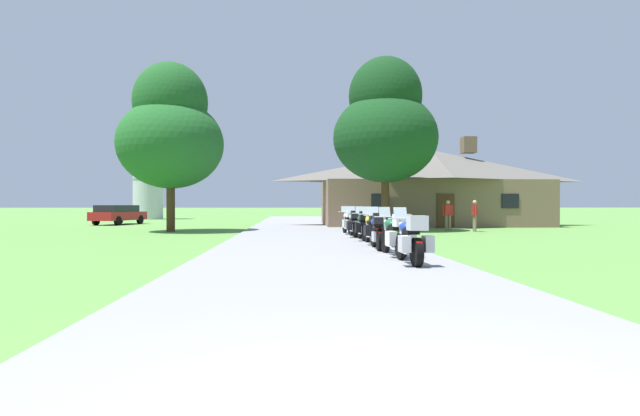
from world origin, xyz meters
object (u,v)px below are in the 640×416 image
bystander_red_shirt_near_lodge (475,214)px  metal_silo_distant (148,176)px  motorcycle_white_farthest_in_row (349,222)px  motorcycle_blue_nearest_to_camera (411,240)px  motorcycle_green_second_in_row (396,235)px  tree_by_lodge_front (385,126)px  motorcycle_green_fifth_in_row (363,226)px  motorcycle_yellow_fourth_in_row (372,228)px  motorcycle_blue_third_in_row (377,231)px  bystander_red_shirt_beside_signpost (448,214)px  motorcycle_white_sixth_in_row (354,224)px  tree_left_near (171,131)px  parked_red_suv_far_left (118,214)px

bystander_red_shirt_near_lodge → metal_silo_distant: size_ratio=0.19×
motorcycle_white_farthest_in_row → metal_silo_distant: size_ratio=0.24×
motorcycle_blue_nearest_to_camera → motorcycle_green_second_in_row: bearing=86.9°
bystander_red_shirt_near_lodge → tree_by_lodge_front: tree_by_lodge_front is taller
motorcycle_green_fifth_in_row → tree_by_lodge_front: tree_by_lodge_front is taller
motorcycle_yellow_fourth_in_row → bystander_red_shirt_near_lodge: (6.86, 8.99, 0.32)m
motorcycle_blue_third_in_row → bystander_red_shirt_beside_signpost: bystander_red_shirt_beside_signpost is taller
motorcycle_blue_third_in_row → motorcycle_white_farthest_in_row: 8.28m
motorcycle_white_sixth_in_row → motorcycle_green_second_in_row: bearing=-89.7°
bystander_red_shirt_beside_signpost → tree_left_near: bearing=1.2°
metal_silo_distant → bystander_red_shirt_near_lodge: bearing=-46.6°
motorcycle_blue_third_in_row → bystander_red_shirt_beside_signpost: (5.79, 11.64, 0.31)m
motorcycle_blue_nearest_to_camera → motorcycle_white_sixth_in_row: bearing=88.6°
bystander_red_shirt_beside_signpost → bystander_red_shirt_near_lodge: bearing=158.0°
motorcycle_yellow_fourth_in_row → motorcycle_white_sixth_in_row: size_ratio=1.00×
motorcycle_green_fifth_in_row → motorcycle_white_sixth_in_row: same height
motorcycle_yellow_fourth_in_row → metal_silo_distant: size_ratio=0.24×
motorcycle_green_fifth_in_row → motorcycle_white_sixth_in_row: 2.08m
motorcycle_green_second_in_row → motorcycle_yellow_fourth_in_row: (0.03, 4.11, 0.00)m
bystander_red_shirt_near_lodge → bystander_red_shirt_beside_signpost: size_ratio=1.00×
motorcycle_green_second_in_row → motorcycle_yellow_fourth_in_row: same height
tree_left_near → parked_red_suv_far_left: tree_left_near is taller
motorcycle_yellow_fourth_in_row → motorcycle_white_farthest_in_row: bearing=88.5°
motorcycle_yellow_fourth_in_row → tree_by_lodge_front: size_ratio=0.22×
motorcycle_white_sixth_in_row → metal_silo_distant: metal_silo_distant is taller
motorcycle_green_second_in_row → motorcycle_white_sixth_in_row: 8.14m
motorcycle_blue_nearest_to_camera → parked_red_suv_far_left: parked_red_suv_far_left is taller
parked_red_suv_far_left → tree_left_near: bearing=-44.7°
bystander_red_shirt_near_lodge → metal_silo_distant: (-23.90, 25.32, 3.41)m
motorcycle_yellow_fourth_in_row → tree_by_lodge_front: (2.34, 10.31, 5.15)m
motorcycle_green_fifth_in_row → tree_by_lodge_front: 10.10m
motorcycle_blue_nearest_to_camera → motorcycle_yellow_fourth_in_row: bearing=87.5°
bystander_red_shirt_beside_signpost → motorcycle_blue_nearest_to_camera: bearing=72.5°
motorcycle_white_sixth_in_row → bystander_red_shirt_near_lodge: bystander_red_shirt_near_lodge is taller
tree_by_lodge_front → parked_red_suv_far_left: bearing=150.8°
motorcycle_green_fifth_in_row → bystander_red_shirt_near_lodge: 9.87m
motorcycle_yellow_fourth_in_row → motorcycle_green_second_in_row: bearing=-93.1°
metal_silo_distant → parked_red_suv_far_left: (1.77, -14.15, -3.57)m
tree_by_lodge_front → metal_silo_distant: bearing=128.9°
motorcycle_white_sixth_in_row → tree_left_near: tree_left_near is taller
bystander_red_shirt_beside_signpost → parked_red_suv_far_left: (-20.88, 10.60, -0.15)m
motorcycle_blue_third_in_row → bystander_red_shirt_near_lodge: bearing=59.4°
motorcycle_yellow_fourth_in_row → motorcycle_white_sixth_in_row: same height
motorcycle_yellow_fourth_in_row → bystander_red_shirt_beside_signpost: (5.61, 9.56, 0.32)m
bystander_red_shirt_beside_signpost → motorcycle_green_fifth_in_row: bearing=55.9°
motorcycle_green_second_in_row → bystander_red_shirt_beside_signpost: bystander_red_shirt_beside_signpost is taller
bystander_red_shirt_near_lodge → metal_silo_distant: metal_silo_distant is taller
motorcycle_blue_nearest_to_camera → bystander_red_shirt_near_lodge: bystander_red_shirt_near_lodge is taller
motorcycle_green_fifth_in_row → parked_red_suv_far_left: (-15.23, 18.21, 0.17)m
metal_silo_distant → motorcycle_green_second_in_row: bearing=-66.1°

